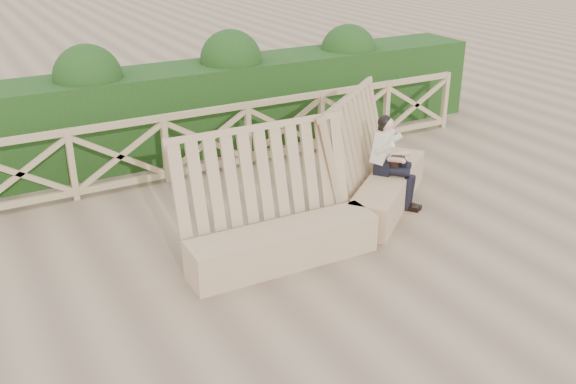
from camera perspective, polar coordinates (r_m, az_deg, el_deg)
ground at (r=7.80m, az=3.13°, el=-6.72°), size 60.00×60.00×0.00m
bench at (r=8.50m, az=4.31°, el=-0.93°), size 4.40×2.12×1.62m
woman at (r=9.24m, az=9.06°, el=3.11°), size 0.63×0.78×1.34m
guardrail at (r=10.42m, az=-7.14°, el=4.52°), size 10.10×0.09×1.10m
hedge at (r=11.43m, az=-9.54°, el=7.14°), size 12.00×1.20×1.50m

